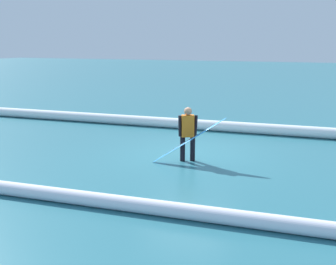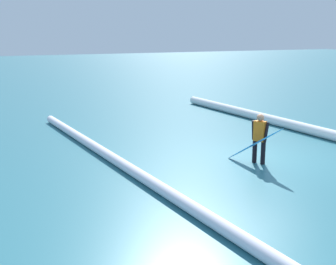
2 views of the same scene
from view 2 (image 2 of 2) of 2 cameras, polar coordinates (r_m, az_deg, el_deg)
name	(u,v)px [view 2 (image 2 of 2)]	position (r m, az deg, el deg)	size (l,w,h in m)	color
ground_plane	(272,158)	(14.39, 13.12, -3.25)	(130.42, 130.42, 0.00)	#2B6B79
surfer	(260,136)	(13.59, 11.61, -0.44)	(0.48, 0.35, 1.51)	black
surfboard	(254,144)	(13.37, 10.97, -1.47)	(2.01, 0.77, 1.33)	#268CE5
wave_crest_foreground	(293,125)	(18.67, 15.65, 0.91)	(0.40, 0.40, 15.30)	white
wave_crest_midground	(176,198)	(10.40, 1.04, -8.32)	(0.30, 0.30, 21.68)	white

